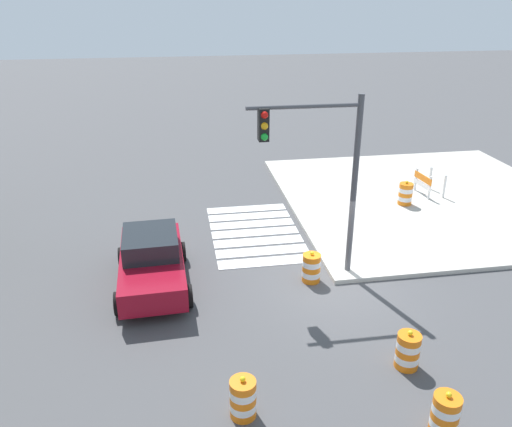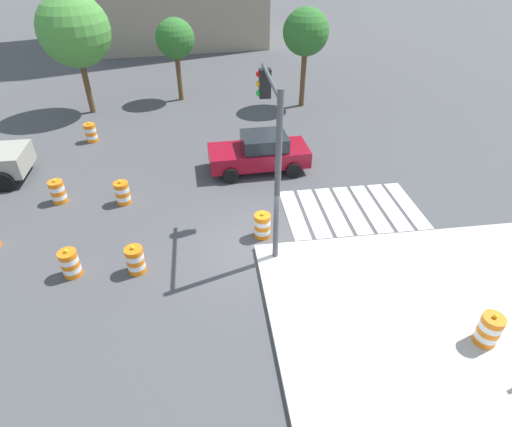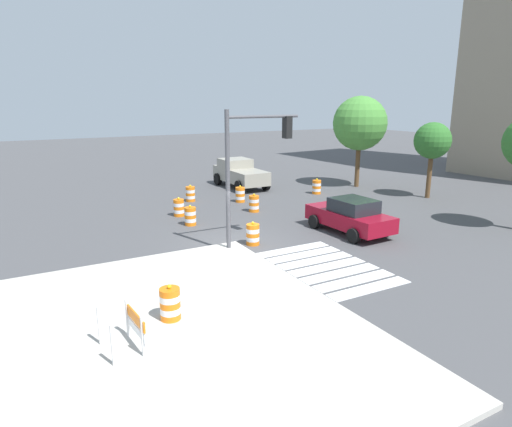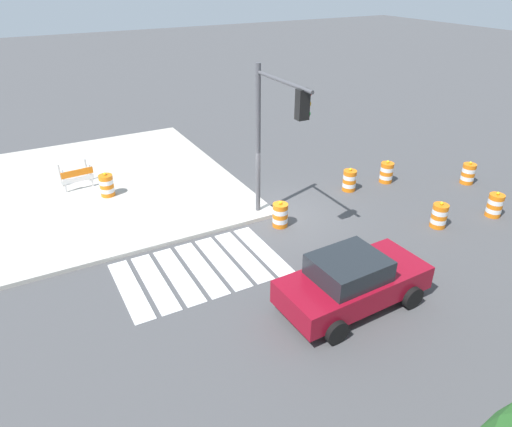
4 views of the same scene
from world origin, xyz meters
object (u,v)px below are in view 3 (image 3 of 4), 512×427
object	(u,v)px
sports_car	(350,216)
pickup_truck	(239,173)
traffic_barrel_near_corner	(253,234)
traffic_barrel_median_near	(190,216)
street_tree_streetside_near	(433,141)
traffic_barrel_opposite_curb	(254,204)
construction_barricade	(129,326)
traffic_barrel_crosswalk_end	(190,194)
traffic_barrel_far_curb	(317,187)
traffic_barrel_median_far	(240,195)
street_tree_streetside_mid	(360,124)
traffic_barrel_lane_center	(179,208)
traffic_barrel_on_sidewalk	(170,304)
traffic_light_pole	(253,154)

from	to	relation	value
sports_car	pickup_truck	world-z (taller)	pickup_truck
traffic_barrel_near_corner	traffic_barrel_median_near	world-z (taller)	same
street_tree_streetside_near	traffic_barrel_opposite_curb	bearing A→B (deg)	-100.53
construction_barricade	traffic_barrel_crosswalk_end	bearing A→B (deg)	154.17
pickup_truck	traffic_barrel_median_near	distance (m)	10.26
sports_car	traffic_barrel_crosswalk_end	distance (m)	10.62
traffic_barrel_median_near	traffic_barrel_far_curb	size ratio (longest dim) A/B	1.00
traffic_barrel_median_far	street_tree_streetside_near	size ratio (longest dim) A/B	0.22
construction_barricade	street_tree_streetside_mid	bearing A→B (deg)	125.75
traffic_barrel_lane_center	traffic_barrel_opposite_curb	distance (m)	4.08
pickup_truck	traffic_barrel_near_corner	world-z (taller)	pickup_truck
traffic_barrel_crosswalk_end	traffic_barrel_median_near	size ratio (longest dim) A/B	1.00
traffic_barrel_on_sidewalk	construction_barricade	bearing A→B (deg)	-55.29
traffic_barrel_lane_center	traffic_light_pole	distance (m)	7.33
sports_car	traffic_barrel_median_far	size ratio (longest dim) A/B	4.28
pickup_truck	traffic_barrel_median_near	size ratio (longest dim) A/B	5.06
traffic_barrel_on_sidewalk	traffic_barrel_near_corner	bearing A→B (deg)	133.44
traffic_barrel_opposite_curb	traffic_light_pole	bearing A→B (deg)	-28.97
traffic_barrel_opposite_curb	construction_barricade	bearing A→B (deg)	-40.67
sports_car	construction_barricade	xyz separation A→B (m)	(5.35, -11.42, -0.09)
sports_car	traffic_barrel_near_corner	bearing A→B (deg)	-97.11
traffic_barrel_median_far	street_tree_streetside_mid	bearing A→B (deg)	92.61
traffic_barrel_opposite_curb	traffic_barrel_lane_center	bearing A→B (deg)	-105.47
traffic_light_pole	traffic_barrel_median_far	bearing A→B (deg)	156.71
traffic_barrel_median_near	traffic_light_pole	world-z (taller)	traffic_light_pole
sports_car	street_tree_streetside_mid	bearing A→B (deg)	137.24
pickup_truck	traffic_barrel_median_near	world-z (taller)	pickup_truck
traffic_light_pole	traffic_barrel_crosswalk_end	bearing A→B (deg)	175.12
traffic_barrel_near_corner	traffic_barrel_crosswalk_end	size ratio (longest dim) A/B	1.00
traffic_barrel_far_curb	traffic_barrel_opposite_curb	distance (m)	6.33
pickup_truck	street_tree_streetside_near	xyz separation A→B (m)	(9.04, 8.73, 2.56)
construction_barricade	traffic_barrel_near_corner	bearing A→B (deg)	131.86
traffic_barrel_near_corner	traffic_barrel_lane_center	world-z (taller)	same
sports_car	traffic_barrel_lane_center	bearing A→B (deg)	-138.83
construction_barricade	street_tree_streetside_near	size ratio (longest dim) A/B	0.28
traffic_barrel_far_curb	street_tree_streetside_mid	bearing A→B (deg)	99.66
traffic_barrel_median_near	traffic_barrel_median_far	world-z (taller)	same
traffic_barrel_on_sidewalk	street_tree_streetside_mid	size ratio (longest dim) A/B	0.16
street_tree_streetside_mid	traffic_barrel_far_curb	bearing A→B (deg)	-80.34
traffic_barrel_median_near	traffic_barrel_near_corner	bearing A→B (deg)	16.33
sports_car	traffic_light_pole	xyz separation A→B (m)	(-0.36, -4.90, 3.10)
sports_car	traffic_barrel_on_sidewalk	xyz separation A→B (m)	(4.43, -10.09, -0.21)
traffic_barrel_far_curb	street_tree_streetside_mid	xyz separation A→B (m)	(-0.68, 4.00, 3.94)
pickup_truck	street_tree_streetside_mid	world-z (taller)	street_tree_streetside_mid
pickup_truck	traffic_barrel_on_sidewalk	xyz separation A→B (m)	(17.02, -10.71, -0.37)
traffic_barrel_lane_center	traffic_barrel_far_curb	bearing A→B (deg)	96.76
traffic_barrel_near_corner	traffic_barrel_on_sidewalk	xyz separation A→B (m)	(5.03, -5.31, 0.15)
traffic_barrel_median_far	traffic_barrel_on_sidewalk	size ratio (longest dim) A/B	1.00
traffic_barrel_lane_center	street_tree_streetside_mid	world-z (taller)	street_tree_streetside_mid
traffic_barrel_crosswalk_end	construction_barricade	bearing A→B (deg)	-25.83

